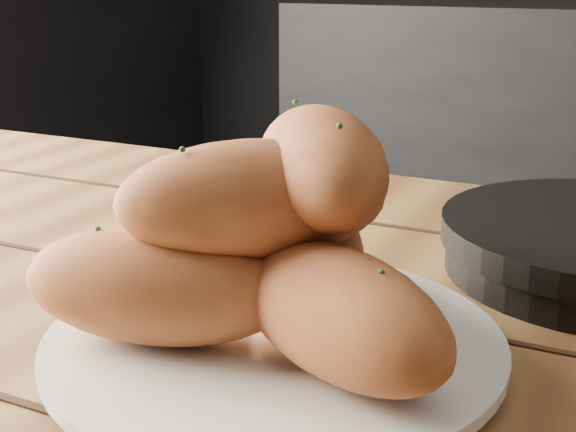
# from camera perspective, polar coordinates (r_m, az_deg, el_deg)

# --- Properties ---
(plate) EXTENTS (0.29, 0.29, 0.02)m
(plate) POSITION_cam_1_polar(r_m,az_deg,el_deg) (0.51, -0.99, -9.20)
(plate) COLOR silver
(plate) RESTS_ON table
(bread_rolls) EXTENTS (0.30, 0.25, 0.14)m
(bread_rolls) POSITION_cam_1_polar(r_m,az_deg,el_deg) (0.49, -1.03, -1.90)
(bread_rolls) COLOR #B16131
(bread_rolls) RESTS_ON plate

